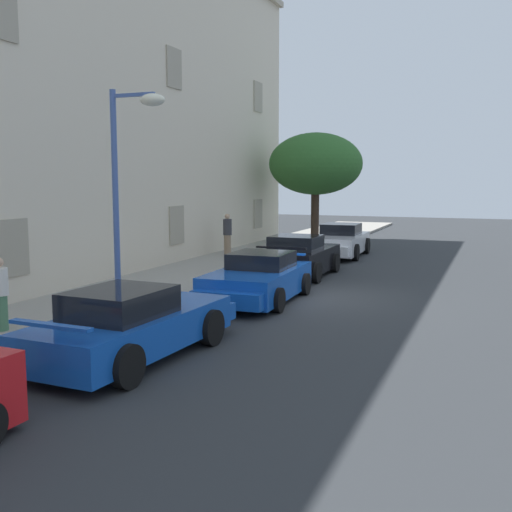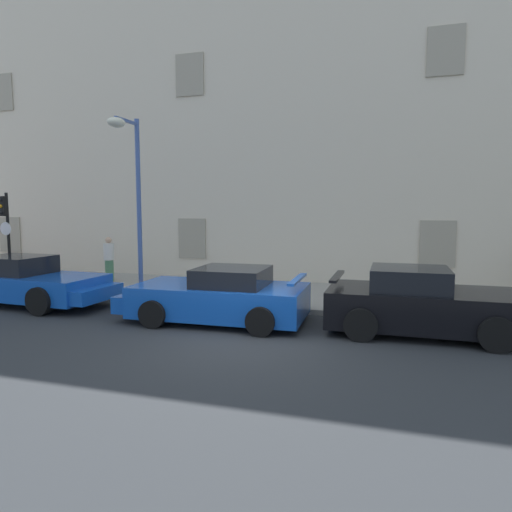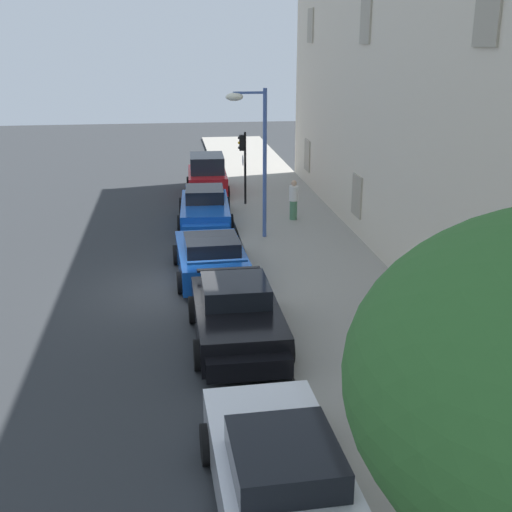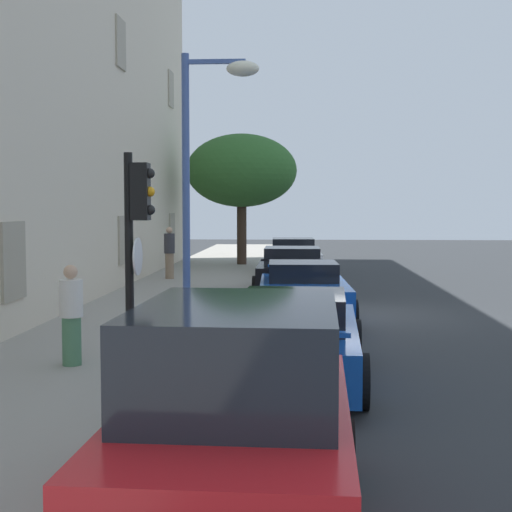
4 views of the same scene
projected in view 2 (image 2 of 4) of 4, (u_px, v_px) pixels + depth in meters
ground_plane at (243, 338)px, 9.67m from camera, size 80.00×80.00×0.00m
sidewalk at (291, 295)px, 14.04m from camera, size 60.00×4.27×0.14m
building_facade at (315, 106)px, 16.94m from camera, size 32.42×3.77×13.04m
sportscar_red_lead at (30, 283)px, 12.90m from camera, size 5.05×2.25×1.38m
sportscar_yellow_flank at (214, 297)px, 11.07m from camera, size 4.56×2.33×1.33m
sportscar_white_middle at (431, 305)px, 9.91m from camera, size 4.49×2.25×1.45m
traffic_light at (6, 222)px, 15.24m from camera, size 0.44×0.36×3.12m
street_lamp at (130, 172)px, 13.37m from camera, size 0.44×1.42×5.26m
pedestrian_admiring at (109, 259)px, 16.15m from camera, size 0.39×0.39×1.58m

